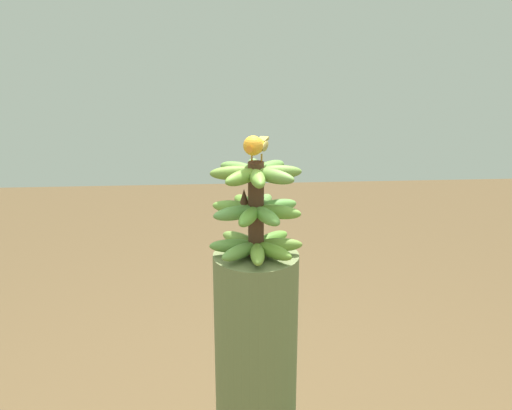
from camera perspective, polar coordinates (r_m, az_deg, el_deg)
The scene contains 3 objects.
banana_tree at distance 2.07m, azimuth -0.00°, elevation -16.73°, with size 0.25×0.25×0.95m, color olive.
banana_bunch at distance 1.79m, azimuth -0.01°, elevation -0.40°, with size 0.27×0.27×0.27m.
perched_bird at distance 1.74m, azimuth -0.06°, elevation 5.30°, with size 0.08×0.19×0.08m.
Camera 1 is at (-0.11, -1.69, 1.66)m, focal length 44.95 mm.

